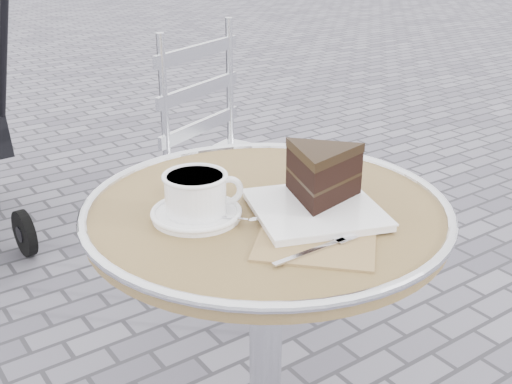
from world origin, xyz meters
TOP-DOWN VIEW (x-y plane):
  - cafe_table at (0.00, 0.00)m, footprint 0.72×0.72m
  - cappuccino_set at (-0.13, 0.03)m, footprint 0.17×0.18m
  - cake_plate_set at (0.07, -0.07)m, footprint 0.35×0.36m
  - bistro_chair at (0.39, 0.80)m, footprint 0.55×0.55m

SIDE VIEW (x-z plane):
  - cafe_table at x=0.00m, z-range 0.20..0.94m
  - bistro_chair at x=0.39m, z-range 0.11..1.04m
  - cappuccino_set at x=-0.13m, z-range 0.73..0.81m
  - cake_plate_set at x=0.07m, z-range 0.73..0.85m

